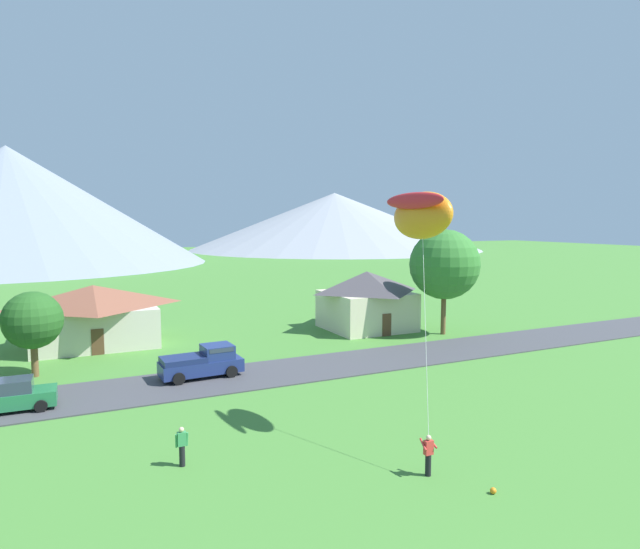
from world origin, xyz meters
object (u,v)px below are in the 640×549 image
object	(u,v)px
tree_left_of_center	(33,320)
kite_flyer_with_kite	(421,216)
house_leftmost	(94,314)
house_left_center	(367,299)
parked_car_green_west_end	(12,396)
tree_center	(444,264)
pickup_truck_navy_west_side	(203,362)
soccer_ball	(493,491)
watcher_person	(182,446)

from	to	relation	value
tree_left_of_center	kite_flyer_with_kite	world-z (taller)	kite_flyer_with_kite
house_leftmost	tree_left_of_center	distance (m)	9.33
house_leftmost	house_left_center	xyz separation A→B (m)	(23.41, -4.18, 0.28)
house_leftmost	parked_car_green_west_end	bearing A→B (deg)	-107.76
house_leftmost	tree_center	distance (m)	30.10
tree_left_of_center	pickup_truck_navy_west_side	size ratio (longest dim) A/B	1.06
house_left_center	tree_center	world-z (taller)	tree_center
pickup_truck_navy_west_side	soccer_ball	distance (m)	20.53
pickup_truck_navy_west_side	kite_flyer_with_kite	size ratio (longest dim) A/B	0.46
tree_left_of_center	watcher_person	world-z (taller)	tree_left_of_center
watcher_person	pickup_truck_navy_west_side	bearing A→B (deg)	72.71
pickup_truck_navy_west_side	parked_car_green_west_end	bearing A→B (deg)	-170.35
tree_center	watcher_person	size ratio (longest dim) A/B	5.61
kite_flyer_with_kite	soccer_ball	distance (m)	11.96
kite_flyer_with_kite	watcher_person	distance (m)	14.55
tree_left_of_center	watcher_person	xyz separation A→B (m)	(6.06, -17.24, -2.84)
tree_left_of_center	house_left_center	bearing A→B (deg)	8.58
house_left_center	soccer_ball	distance (m)	31.00
parked_car_green_west_end	pickup_truck_navy_west_side	xyz separation A→B (m)	(10.66, 1.81, 0.19)
watcher_person	tree_left_of_center	bearing A→B (deg)	109.36
parked_car_green_west_end	house_leftmost	bearing A→B (deg)	72.24
house_left_center	tree_center	size ratio (longest dim) A/B	0.84
pickup_truck_navy_west_side	house_leftmost	bearing A→B (deg)	113.51
house_left_center	pickup_truck_navy_west_side	size ratio (longest dim) A/B	1.49
pickup_truck_navy_west_side	kite_flyer_with_kite	bearing A→B (deg)	-61.94
kite_flyer_with_kite	house_left_center	bearing A→B (deg)	65.23
house_left_center	parked_car_green_west_end	world-z (taller)	house_left_center
pickup_truck_navy_west_side	soccer_ball	xyz separation A→B (m)	(6.22, -19.54, -0.94)
pickup_truck_navy_west_side	watcher_person	bearing A→B (deg)	-107.29
house_leftmost	tree_left_of_center	bearing A→B (deg)	-115.96
house_left_center	soccer_ball	size ratio (longest dim) A/B	32.90
parked_car_green_west_end	tree_center	bearing A→B (deg)	10.19
house_leftmost	kite_flyer_with_kite	bearing A→B (deg)	-64.17
parked_car_green_west_end	pickup_truck_navy_west_side	size ratio (longest dim) A/B	0.80
kite_flyer_with_kite	parked_car_green_west_end	bearing A→B (deg)	146.87
pickup_truck_navy_west_side	kite_flyer_with_kite	world-z (taller)	kite_flyer_with_kite
soccer_ball	pickup_truck_navy_west_side	bearing A→B (deg)	107.64
house_left_center	kite_flyer_with_kite	world-z (taller)	kite_flyer_with_kite
house_leftmost	house_left_center	world-z (taller)	house_left_center
house_leftmost	kite_flyer_with_kite	xyz separation A→B (m)	(12.97, -26.79, 7.82)
tree_center	parked_car_green_west_end	world-z (taller)	tree_center
soccer_ball	parked_car_green_west_end	bearing A→B (deg)	133.58
tree_center	house_leftmost	bearing A→B (deg)	162.12
house_left_center	tree_left_of_center	world-z (taller)	tree_left_of_center
tree_center	parked_car_green_west_end	size ratio (longest dim) A/B	2.21
soccer_ball	house_left_center	bearing A→B (deg)	68.37
house_left_center	tree_left_of_center	xyz separation A→B (m)	(-27.46, -4.14, 0.90)
house_leftmost	tree_left_of_center	size ratio (longest dim) A/B	1.80
kite_flyer_with_kite	house_leftmost	bearing A→B (deg)	115.83
watcher_person	soccer_ball	xyz separation A→B (m)	(10.02, -7.33, -0.76)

